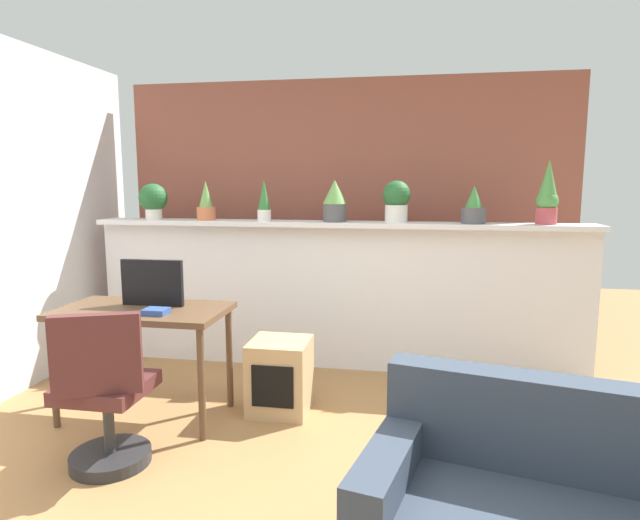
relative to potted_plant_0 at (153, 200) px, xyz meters
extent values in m
plane|color=#9E7042|center=(1.59, -1.94, -1.42)|extent=(12.00, 12.00, 0.00)
cube|color=silver|center=(1.59, 0.06, -0.82)|extent=(4.12, 0.16, 1.21)
cube|color=silver|center=(1.59, 0.02, -0.19)|extent=(4.12, 0.30, 0.04)
cube|color=brown|center=(1.59, 0.66, -0.17)|extent=(4.12, 0.10, 2.50)
cylinder|color=silver|center=(0.00, 0.00, -0.12)|extent=(0.14, 0.14, 0.10)
sphere|color=#235B2D|center=(0.00, 0.00, 0.02)|extent=(0.24, 0.24, 0.24)
cylinder|color=#C66B42|center=(0.48, 0.00, -0.12)|extent=(0.16, 0.16, 0.11)
cone|color=#669E4C|center=(0.48, 0.00, 0.05)|extent=(0.12, 0.12, 0.22)
cylinder|color=silver|center=(1.00, -0.02, -0.12)|extent=(0.11, 0.11, 0.10)
cone|color=#2D7033|center=(1.00, -0.02, 0.05)|extent=(0.10, 0.10, 0.25)
cylinder|color=#4C4C51|center=(1.59, 0.00, -0.10)|extent=(0.19, 0.19, 0.15)
cone|color=#669E4C|center=(1.59, 0.00, 0.07)|extent=(0.19, 0.19, 0.20)
cylinder|color=silver|center=(2.09, 0.04, -0.10)|extent=(0.18, 0.18, 0.14)
sphere|color=#235B2D|center=(2.09, 0.04, 0.05)|extent=(0.22, 0.22, 0.22)
cylinder|color=#4C4C51|center=(2.69, 0.00, -0.11)|extent=(0.19, 0.19, 0.13)
cone|color=#3D843D|center=(2.69, 0.00, 0.04)|extent=(0.13, 0.13, 0.17)
cylinder|color=#B7474C|center=(3.24, 0.03, -0.11)|extent=(0.16, 0.16, 0.13)
sphere|color=#4C9347|center=(3.24, 0.03, 0.01)|extent=(0.16, 0.16, 0.16)
cone|color=#4C9347|center=(3.24, 0.03, 0.18)|extent=(0.14, 0.14, 0.28)
cylinder|color=brown|center=(-0.01, -1.41, -1.06)|extent=(0.04, 0.04, 0.71)
cylinder|color=brown|center=(0.99, -1.41, -1.06)|extent=(0.04, 0.04, 0.71)
cylinder|color=brown|center=(-0.01, -0.91, -1.06)|extent=(0.04, 0.04, 0.71)
cylinder|color=brown|center=(0.99, -0.91, -1.06)|extent=(0.04, 0.04, 0.71)
cube|color=brown|center=(0.49, -1.16, -0.69)|extent=(1.10, 0.60, 0.04)
cube|color=black|center=(0.52, -1.08, -0.51)|extent=(0.43, 0.04, 0.31)
cylinder|color=#262628|center=(0.58, -1.76, -1.38)|extent=(0.44, 0.44, 0.07)
cylinder|color=#333333|center=(0.58, -1.76, -1.18)|extent=(0.06, 0.06, 0.34)
cube|color=#4C2323|center=(0.58, -1.76, -0.97)|extent=(0.44, 0.44, 0.08)
cube|color=#4C2323|center=(0.65, -1.94, -0.72)|extent=(0.43, 0.23, 0.42)
cube|color=tan|center=(1.35, -0.91, -1.17)|extent=(0.40, 0.40, 0.50)
cube|color=black|center=(1.35, -1.10, -1.17)|extent=(0.28, 0.04, 0.28)
cube|color=#2D4C8C|center=(0.65, -1.30, -0.65)|extent=(0.15, 0.12, 0.04)
cube|color=#333D4C|center=(2.91, -2.20, -0.82)|extent=(1.56, 0.51, 0.40)
cube|color=#333D4C|center=(2.16, -2.33, -0.94)|extent=(0.33, 0.78, 0.16)
camera|label=1|loc=(2.23, -4.31, 0.15)|focal=29.87mm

